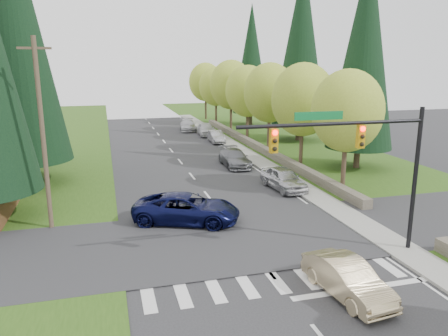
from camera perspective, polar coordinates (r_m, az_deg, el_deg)
name	(u,v)px	position (r m, az deg, el deg)	size (l,w,h in m)	color
ground	(313,326)	(15.98, 11.56, -19.60)	(120.00, 120.00, 0.00)	#28282B
grass_east	(345,169)	(38.25, 15.58, -0.07)	(14.00, 110.00, 0.06)	#2C4E14
grass_west	(10,192)	(33.64, -26.14, -2.80)	(14.00, 110.00, 0.06)	#2C4E14
cross_street	(242,238)	(22.56, 2.33, -9.10)	(120.00, 8.00, 0.10)	#28282B
sidewalk_east	(269,167)	(37.35, 5.94, 0.10)	(1.80, 80.00, 0.13)	gray
curb_east	(260,168)	(37.05, 4.71, 0.02)	(0.20, 80.00, 0.13)	gray
stone_wall_north	(257,146)	(45.20, 4.31, 2.84)	(0.70, 40.00, 0.70)	#4C4438
traffic_signal	(363,150)	(19.89, 17.70, 2.20)	(8.70, 0.37, 6.80)	black
utility_pole	(43,134)	(24.30, -22.60, 4.13)	(1.60, 0.24, 10.00)	#473828
decid_tree_0	(347,111)	(30.32, 15.81, 7.18)	(4.80, 4.80, 8.37)	#38281C
decid_tree_1	(303,100)	(36.50, 10.29, 8.76)	(5.20, 5.20, 8.80)	#38281C
decid_tree_2	(270,93)	(42.82, 5.99, 9.74)	(5.00, 5.00, 8.82)	#38281C
decid_tree_3	(248,91)	(49.45, 3.12, 9.98)	(5.00, 5.00, 8.55)	#38281C
decid_tree_4	(231,85)	(56.13, 0.93, 10.81)	(5.40, 5.40, 9.18)	#38281C
decid_tree_5	(216,86)	(62.85, -1.06, 10.61)	(4.80, 4.80, 8.30)	#38281C
decid_tree_6	(206,82)	(69.66, -2.43, 11.15)	(5.20, 5.20, 8.86)	#38281C
conifer_w_c	(13,24)	(34.41, -25.83, 16.59)	(6.46, 6.46, 20.80)	#38281C
conifer_w_e	(2,43)	(40.60, -27.04, 14.37)	(5.78, 5.78, 18.80)	#38281C
conifer_e_a	(365,49)	(37.81, 17.89, 14.56)	(5.44, 5.44, 17.80)	#38281C
conifer_e_b	(301,44)	(50.62, 10.05, 15.69)	(6.12, 6.12, 19.80)	#38281C
conifer_e_c	(251,59)	(63.21, 3.60, 14.01)	(5.10, 5.10, 16.80)	#38281C
sedan_champagne	(347,279)	(17.72, 15.80, -13.73)	(1.49, 4.27, 1.41)	beige
suv_navy	(187,209)	(24.42, -4.88, -5.30)	(2.71, 5.87, 1.63)	#0B0E38
parked_car_a	(283,178)	(31.02, 7.78, -1.36)	(1.84, 4.58, 1.56)	#B5B5BA
parked_car_b	(235,158)	(37.70, 1.40, 1.32)	(2.02, 4.97, 1.44)	slate
parked_car_c	(216,137)	(49.24, -1.04, 4.12)	(1.39, 4.00, 1.32)	#9E9EA3
parked_car_d	(206,129)	(54.13, -2.38, 5.11)	(1.89, 4.69, 1.60)	silver
parked_car_e	(188,125)	(58.27, -4.74, 5.58)	(1.98, 4.87, 1.41)	#AEAEB3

